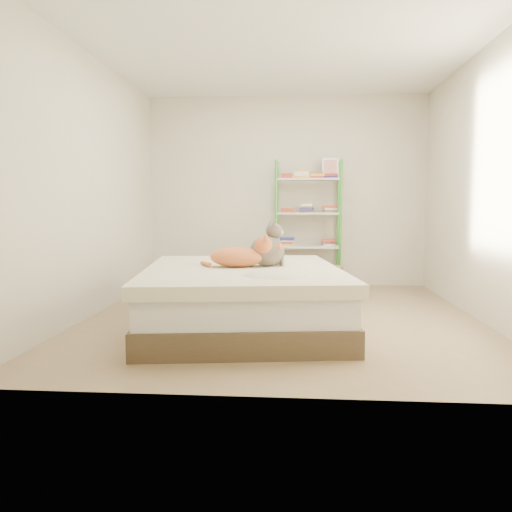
# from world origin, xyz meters

# --- Properties ---
(room) EXTENTS (3.81, 4.21, 2.61)m
(room) POSITION_xyz_m (0.00, 0.00, 1.30)
(room) COLOR #9A7B5D
(room) RESTS_ON ground
(bed) EXTENTS (1.98, 2.35, 0.55)m
(bed) POSITION_xyz_m (-0.35, -0.43, 0.27)
(bed) COLOR #483A26
(bed) RESTS_ON ground
(orange_cat) EXTENTS (0.58, 0.32, 0.23)m
(orange_cat) POSITION_xyz_m (-0.40, -0.42, 0.66)
(orange_cat) COLOR #E68745
(orange_cat) RESTS_ON bed
(grey_cat) EXTENTS (0.45, 0.43, 0.40)m
(grey_cat) POSITION_xyz_m (-0.13, -0.33, 0.75)
(grey_cat) COLOR #7E6E59
(grey_cat) RESTS_ON bed
(shelf_unit) EXTENTS (0.88, 0.36, 1.74)m
(shelf_unit) POSITION_xyz_m (0.31, 1.88, 0.92)
(shelf_unit) COLOR green
(shelf_unit) RESTS_ON ground
(cardboard_box) EXTENTS (0.59, 0.59, 0.41)m
(cardboard_box) POSITION_xyz_m (0.44, 1.26, 0.18)
(cardboard_box) COLOR tan
(cardboard_box) RESTS_ON ground
(white_bin) EXTENTS (0.34, 0.31, 0.34)m
(white_bin) POSITION_xyz_m (-1.46, 1.67, 0.17)
(white_bin) COLOR white
(white_bin) RESTS_ON ground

